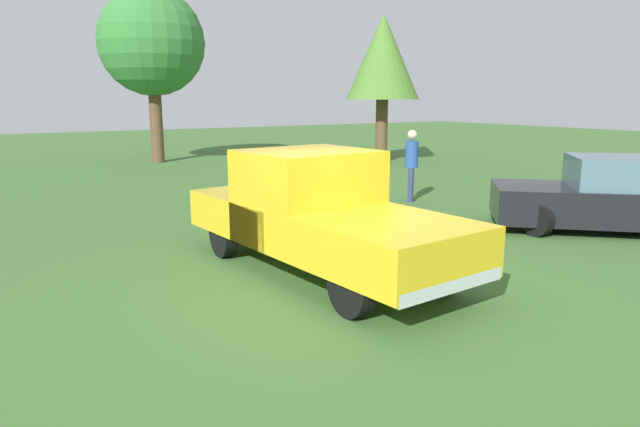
{
  "coord_description": "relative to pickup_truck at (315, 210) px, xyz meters",
  "views": [
    {
      "loc": [
        -6.18,
        4.11,
        2.59
      ],
      "look_at": [
        0.8,
        -0.19,
        0.9
      ],
      "focal_mm": 31.91,
      "sensor_mm": 36.0,
      "label": 1
    }
  ],
  "objects": [
    {
      "name": "ground_plane",
      "position": [
        -0.94,
        0.18,
        -0.94
      ],
      "size": [
        80.0,
        80.0,
        0.0
      ],
      "primitive_type": "plane",
      "color": "#3D662D"
    },
    {
      "name": "pickup_truck",
      "position": [
        0.0,
        0.0,
        0.0
      ],
      "size": [
        5.24,
        2.27,
        1.81
      ],
      "rotation": [
        0.0,
        0.0,
        3.23
      ],
      "color": "black",
      "rests_on": "ground_plane"
    },
    {
      "name": "person_bystander",
      "position": [
        3.72,
        -5.07,
        0.08
      ],
      "size": [
        0.45,
        0.45,
        1.79
      ],
      "rotation": [
        0.0,
        0.0,
        0.84
      ],
      "color": "navy",
      "rests_on": "ground_plane"
    },
    {
      "name": "tree_back_right",
      "position": [
        11.11,
        -9.83,
        3.13
      ],
      "size": [
        2.88,
        2.88,
        5.75
      ],
      "color": "brown",
      "rests_on": "ground_plane"
    },
    {
      "name": "tree_back_left",
      "position": [
        15.77,
        -2.15,
        3.68
      ],
      "size": [
        4.08,
        4.08,
        6.7
      ],
      "color": "brown",
      "rests_on": "ground_plane"
    },
    {
      "name": "sedan_near",
      "position": [
        -0.81,
        -6.27,
        -0.27
      ],
      "size": [
        4.21,
        4.34,
        1.46
      ],
      "rotation": [
        0.0,
        0.0,
        0.82
      ],
      "color": "black",
      "rests_on": "ground_plane"
    }
  ]
}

